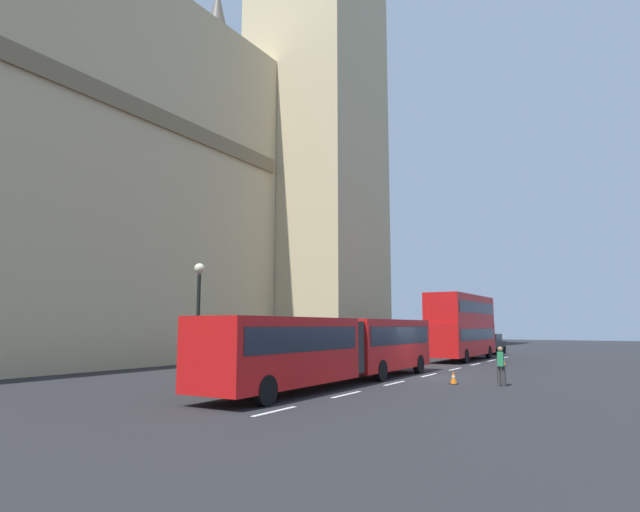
{
  "coord_description": "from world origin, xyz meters",
  "views": [
    {
      "loc": [
        -25.9,
        -9.66,
        2.57
      ],
      "look_at": [
        -0.42,
        5.7,
        6.54
      ],
      "focal_mm": 29.54,
      "sensor_mm": 36.0,
      "label": 1
    }
  ],
  "objects_px": {
    "sedan_lead": "(491,344)",
    "street_lamp": "(198,315)",
    "pedestrian_near_cones": "(501,365)",
    "double_decker_bus": "(462,324)",
    "traffic_cone_west": "(453,378)",
    "articulated_bus": "(338,345)",
    "traffic_cone_middle": "(503,361)"
  },
  "relations": [
    {
      "from": "articulated_bus",
      "to": "pedestrian_near_cones",
      "type": "height_order",
      "value": "articulated_bus"
    },
    {
      "from": "articulated_bus",
      "to": "sedan_lead",
      "type": "bearing_deg",
      "value": 0.54
    },
    {
      "from": "double_decker_bus",
      "to": "traffic_cone_middle",
      "type": "distance_m",
      "value": 6.24
    },
    {
      "from": "double_decker_bus",
      "to": "street_lamp",
      "type": "height_order",
      "value": "street_lamp"
    },
    {
      "from": "double_decker_bus",
      "to": "sedan_lead",
      "type": "bearing_deg",
      "value": 1.57
    },
    {
      "from": "sedan_lead",
      "to": "traffic_cone_middle",
      "type": "distance_m",
      "value": 15.03
    },
    {
      "from": "sedan_lead",
      "to": "street_lamp",
      "type": "height_order",
      "value": "street_lamp"
    },
    {
      "from": "articulated_bus",
      "to": "traffic_cone_middle",
      "type": "height_order",
      "value": "articulated_bus"
    },
    {
      "from": "street_lamp",
      "to": "pedestrian_near_cones",
      "type": "bearing_deg",
      "value": -56.76
    },
    {
      "from": "pedestrian_near_cones",
      "to": "double_decker_bus",
      "type": "bearing_deg",
      "value": 21.18
    },
    {
      "from": "articulated_bus",
      "to": "sedan_lead",
      "type": "distance_m",
      "value": 29.66
    },
    {
      "from": "articulated_bus",
      "to": "pedestrian_near_cones",
      "type": "distance_m",
      "value": 7.09
    },
    {
      "from": "sedan_lead",
      "to": "street_lamp",
      "type": "bearing_deg",
      "value": 172.89
    },
    {
      "from": "street_lamp",
      "to": "pedestrian_near_cones",
      "type": "relative_size",
      "value": 3.12
    },
    {
      "from": "articulated_bus",
      "to": "pedestrian_near_cones",
      "type": "relative_size",
      "value": 10.04
    },
    {
      "from": "articulated_bus",
      "to": "pedestrian_near_cones",
      "type": "bearing_deg",
      "value": -65.48
    },
    {
      "from": "street_lamp",
      "to": "sedan_lead",
      "type": "bearing_deg",
      "value": -7.11
    },
    {
      "from": "double_decker_bus",
      "to": "pedestrian_near_cones",
      "type": "distance_m",
      "value": 17.84
    },
    {
      "from": "double_decker_bus",
      "to": "pedestrian_near_cones",
      "type": "relative_size",
      "value": 6.2
    },
    {
      "from": "street_lamp",
      "to": "double_decker_bus",
      "type": "bearing_deg",
      "value": -10.76
    },
    {
      "from": "double_decker_bus",
      "to": "sedan_lead",
      "type": "distance_m",
      "value": 10.34
    },
    {
      "from": "traffic_cone_west",
      "to": "pedestrian_near_cones",
      "type": "xyz_separation_m",
      "value": [
        0.23,
        -2.03,
        0.63
      ]
    },
    {
      "from": "traffic_cone_middle",
      "to": "pedestrian_near_cones",
      "type": "xyz_separation_m",
      "value": [
        -12.29,
        -2.55,
        0.63
      ]
    },
    {
      "from": "street_lamp",
      "to": "pedestrian_near_cones",
      "type": "height_order",
      "value": "street_lamp"
    },
    {
      "from": "pedestrian_near_cones",
      "to": "sedan_lead",
      "type": "bearing_deg",
      "value": 14.05
    },
    {
      "from": "articulated_bus",
      "to": "street_lamp",
      "type": "bearing_deg",
      "value": 133.19
    },
    {
      "from": "sedan_lead",
      "to": "traffic_cone_west",
      "type": "height_order",
      "value": "sedan_lead"
    },
    {
      "from": "articulated_bus",
      "to": "street_lamp",
      "type": "height_order",
      "value": "street_lamp"
    },
    {
      "from": "traffic_cone_middle",
      "to": "pedestrian_near_cones",
      "type": "bearing_deg",
      "value": -168.29
    },
    {
      "from": "articulated_bus",
      "to": "sedan_lead",
      "type": "height_order",
      "value": "articulated_bus"
    },
    {
      "from": "traffic_cone_middle",
      "to": "traffic_cone_west",
      "type": "bearing_deg",
      "value": -177.62
    },
    {
      "from": "double_decker_bus",
      "to": "traffic_cone_west",
      "type": "distance_m",
      "value": 17.51
    }
  ]
}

